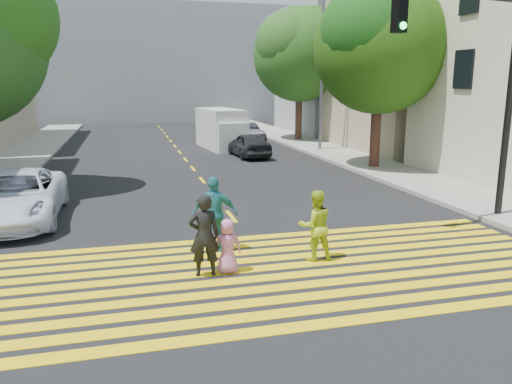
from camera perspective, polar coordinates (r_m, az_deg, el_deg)
name	(u,v)px	position (r m, az deg, el deg)	size (l,w,h in m)	color
ground	(295,296)	(9.74, 4.52, -11.77)	(120.00, 120.00, 0.00)	black
sidewalk_left	(27,154)	(31.14, -24.71, 4.01)	(3.00, 40.00, 0.15)	gray
sidewalk_right	(357,160)	(26.34, 11.46, 3.57)	(3.00, 60.00, 0.15)	gray
crosswalk	(276,272)	(10.86, 2.31, -9.10)	(13.40, 5.30, 0.01)	yellow
lane_line	(177,149)	(31.29, -9.02, 4.89)	(0.12, 34.40, 0.01)	yellow
building_right_tan	(430,66)	(32.77, 19.26, 13.46)	(10.00, 10.00, 10.00)	tan
building_right_grey	(351,70)	(42.40, 10.85, 13.50)	(10.00, 10.00, 10.00)	gray
backdrop_block	(151,64)	(56.51, -11.87, 14.13)	(30.00, 8.00, 12.00)	gray
tree_right_near	(381,40)	(24.03, 14.07, 16.52)	(7.77, 7.75, 8.69)	#3A2017
tree_right_far	(300,50)	(35.45, 5.10, 15.91)	(8.16, 8.08, 9.20)	#3E2822
pedestrian_man	(204,235)	(10.45, -5.94, -4.96)	(0.64, 0.42, 1.76)	black
pedestrian_woman	(315,225)	(11.41, 6.80, -3.82)	(0.79, 0.62, 1.63)	#AAC620
pedestrian_child	(228,246)	(10.63, -3.27, -6.22)	(0.58, 0.38, 1.19)	#C66FA6
pedestrian_extra	(215,214)	(11.96, -4.73, -2.54)	(1.07, 0.45, 1.83)	teal
white_sedan	(16,197)	(16.11, -25.77, -0.50)	(2.45, 5.31, 1.47)	white
dark_car_near	(249,145)	(27.45, -0.80, 5.42)	(1.59, 3.96, 1.35)	black
silver_car	(207,128)	(38.93, -5.60, 7.32)	(1.72, 4.23, 1.23)	#A8A8A8
dark_car_parked	(246,132)	(34.61, -1.14, 6.83)	(1.39, 4.00, 1.32)	black
white_van	(222,130)	(31.04, -3.92, 7.08)	(2.47, 5.31, 2.42)	silver
traffic_signal	(482,71)	(15.28, 24.41, 12.46)	(4.47, 1.16, 6.63)	black
street_lamp	(319,52)	(29.70, 7.20, 15.62)	(2.26, 0.36, 9.98)	slate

